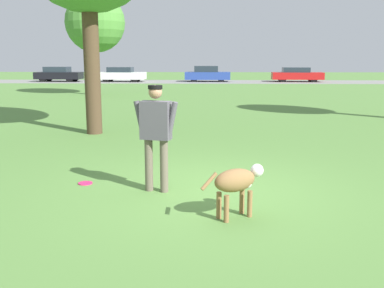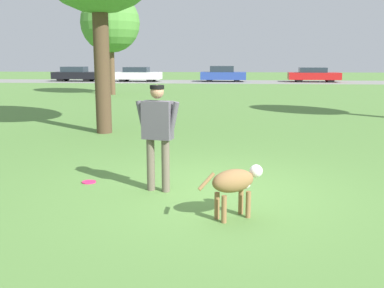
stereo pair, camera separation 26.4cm
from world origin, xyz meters
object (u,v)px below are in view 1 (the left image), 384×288
at_px(person, 156,129).
at_px(tree_far_left, 95,23).
at_px(dog, 237,182).
at_px(parked_car_white, 122,74).
at_px(parked_car_blue, 207,74).
at_px(frisbee, 85,183).
at_px(parked_car_red, 297,75).
at_px(parked_car_black, 58,74).

height_order(person, tree_far_left, tree_far_left).
distance_m(dog, parked_car_white, 35.08).
xyz_separation_m(dog, parked_car_blue, (-0.59, 34.73, 0.18)).
xyz_separation_m(frisbee, parked_car_red, (9.88, 33.21, 0.63)).
distance_m(frisbee, parked_car_white, 33.07).
bearing_deg(tree_far_left, frisbee, -76.79).
relative_size(tree_far_left, parked_car_blue, 1.43).
distance_m(person, parked_car_black, 35.48).
distance_m(tree_far_left, parked_car_blue, 16.35).
bearing_deg(tree_far_left, parked_car_white, 95.44).
xyz_separation_m(person, frisbee, (-1.28, 0.38, -1.02)).
bearing_deg(dog, parked_car_black, 78.04).
distance_m(parked_car_white, parked_car_blue, 7.62).
height_order(dog, parked_car_black, parked_car_black).
bearing_deg(parked_car_red, frisbee, -103.81).
bearing_deg(parked_car_red, dog, -99.22).
relative_size(person, parked_car_white, 0.41).
xyz_separation_m(parked_car_blue, parked_car_red, (7.96, 0.02, -0.03)).
bearing_deg(parked_car_black, tree_far_left, -61.66).
bearing_deg(dog, parked_car_white, 69.44).
height_order(person, parked_car_white, person).
xyz_separation_m(dog, parked_car_red, (7.38, 34.75, 0.15)).
bearing_deg(parked_car_white, parked_car_black, -179.53).
bearing_deg(parked_car_black, parked_car_blue, 3.85).
bearing_deg(parked_car_black, parked_car_white, 0.18).
bearing_deg(parked_car_blue, tree_far_left, -112.37).
height_order(frisbee, tree_far_left, tree_far_left).
distance_m(frisbee, tree_far_left, 19.39).
xyz_separation_m(person, tree_far_left, (-5.62, 18.84, 3.02)).
height_order(frisbee, parked_car_white, parked_car_white).
bearing_deg(tree_far_left, parked_car_blue, 66.98).
bearing_deg(parked_car_blue, frisbee, -92.67).
height_order(tree_far_left, parked_car_black, tree_far_left).
distance_m(dog, parked_car_black, 37.01).
bearing_deg(parked_car_blue, parked_car_red, 0.82).
relative_size(dog, frisbee, 3.69).
relative_size(person, frisbee, 7.02).
bearing_deg(tree_far_left, parked_car_black, 116.34).
relative_size(parked_car_white, parked_car_red, 0.92).
height_order(frisbee, parked_car_blue, parked_car_blue).
relative_size(tree_far_left, parked_car_white, 1.37).
height_order(dog, frisbee, dog).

